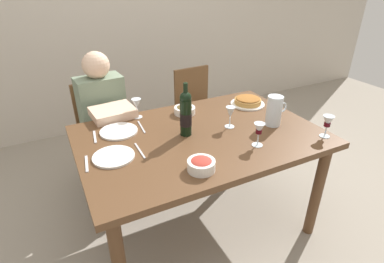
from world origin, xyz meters
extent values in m
plane|color=gray|center=(0.00, 0.00, 0.00)|extent=(8.00, 8.00, 0.00)
cube|color=beige|center=(0.00, 1.97, 1.40)|extent=(8.00, 0.10, 2.80)
cube|color=brown|center=(0.00, 0.00, 0.74)|extent=(1.50, 1.00, 0.04)
cylinder|color=brown|center=(0.67, -0.42, 0.36)|extent=(0.07, 0.07, 0.72)
cylinder|color=brown|center=(-0.67, 0.42, 0.36)|extent=(0.07, 0.07, 0.72)
cylinder|color=brown|center=(0.67, 0.42, 0.36)|extent=(0.07, 0.07, 0.72)
cylinder|color=black|center=(-0.08, 0.04, 0.88)|extent=(0.07, 0.07, 0.23)
sphere|color=black|center=(-0.08, 0.04, 1.01)|extent=(0.07, 0.07, 0.07)
cylinder|color=black|center=(-0.08, 0.04, 1.06)|extent=(0.03, 0.03, 0.08)
cylinder|color=black|center=(-0.08, 0.04, 0.87)|extent=(0.07, 0.07, 0.08)
cylinder|color=silver|center=(0.49, -0.10, 0.86)|extent=(0.10, 0.10, 0.20)
cylinder|color=silver|center=(0.49, -0.10, 0.82)|extent=(0.09, 0.09, 0.12)
torus|color=silver|center=(0.56, -0.10, 0.87)|extent=(0.07, 0.01, 0.07)
cylinder|color=white|center=(0.55, 0.26, 0.77)|extent=(0.26, 0.26, 0.01)
cylinder|color=#C18E47|center=(0.55, 0.26, 0.79)|extent=(0.20, 0.20, 0.03)
ellipsoid|color=#9E6028|center=(0.55, 0.26, 0.81)|extent=(0.18, 0.18, 0.02)
cylinder|color=white|center=(-0.18, -0.35, 0.79)|extent=(0.15, 0.15, 0.06)
ellipsoid|color=#B2382D|center=(-0.18, -0.35, 0.81)|extent=(0.12, 0.12, 0.04)
cylinder|color=white|center=(0.04, 0.32, 0.78)|extent=(0.15, 0.15, 0.05)
ellipsoid|color=brown|center=(0.04, 0.32, 0.80)|extent=(0.12, 0.12, 0.03)
cylinder|color=silver|center=(-0.28, 0.41, 0.76)|extent=(0.06, 0.06, 0.00)
cylinder|color=silver|center=(-0.28, 0.41, 0.80)|extent=(0.01, 0.01, 0.07)
cone|color=silver|center=(-0.28, 0.41, 0.87)|extent=(0.07, 0.07, 0.07)
cylinder|color=silver|center=(0.67, -0.38, 0.76)|extent=(0.06, 0.06, 0.00)
cylinder|color=silver|center=(0.67, -0.38, 0.80)|extent=(0.01, 0.01, 0.06)
cone|color=silver|center=(0.67, -0.38, 0.86)|extent=(0.07, 0.07, 0.07)
cylinder|color=#470A14|center=(0.67, -0.38, 0.84)|extent=(0.04, 0.04, 0.03)
cylinder|color=silver|center=(0.22, 0.00, 0.76)|extent=(0.06, 0.06, 0.00)
cylinder|color=silver|center=(0.22, 0.00, 0.80)|extent=(0.01, 0.01, 0.07)
cone|color=silver|center=(0.22, 0.00, 0.87)|extent=(0.06, 0.06, 0.07)
cylinder|color=silver|center=(0.23, -0.28, 0.76)|extent=(0.06, 0.06, 0.00)
cylinder|color=silver|center=(0.23, -0.28, 0.80)|extent=(0.01, 0.01, 0.07)
cone|color=silver|center=(0.23, -0.28, 0.87)|extent=(0.06, 0.06, 0.07)
cylinder|color=#470A14|center=(0.23, -0.28, 0.85)|extent=(0.04, 0.04, 0.02)
cylinder|color=white|center=(-0.56, -0.03, 0.77)|extent=(0.23, 0.23, 0.01)
cylinder|color=white|center=(-0.45, 0.26, 0.77)|extent=(0.24, 0.24, 0.01)
cube|color=silver|center=(-0.70, -0.03, 0.76)|extent=(0.03, 0.16, 0.00)
cube|color=silver|center=(-0.41, -0.03, 0.76)|extent=(0.01, 0.18, 0.00)
cube|color=silver|center=(-0.30, 0.26, 0.76)|extent=(0.02, 0.18, 0.00)
cube|color=silver|center=(-0.60, 0.26, 0.76)|extent=(0.03, 0.16, 0.00)
cube|color=brown|center=(-0.45, 0.83, 0.46)|extent=(0.43, 0.43, 0.02)
cube|color=brown|center=(-0.47, 1.01, 0.67)|extent=(0.36, 0.06, 0.40)
cylinder|color=brown|center=(-0.60, 0.64, 0.23)|extent=(0.04, 0.04, 0.45)
cylinder|color=brown|center=(-0.27, 0.67, 0.23)|extent=(0.04, 0.04, 0.45)
cylinder|color=brown|center=(-0.63, 0.98, 0.23)|extent=(0.04, 0.04, 0.45)
cylinder|color=brown|center=(-0.30, 1.01, 0.23)|extent=(0.04, 0.04, 0.45)
cube|color=gray|center=(-0.45, 0.79, 0.72)|extent=(0.36, 0.23, 0.50)
sphere|color=beige|center=(-0.45, 0.79, 1.06)|extent=(0.20, 0.20, 0.20)
cube|color=#33333D|center=(-0.43, 0.60, 0.47)|extent=(0.34, 0.40, 0.14)
cube|color=#33333D|center=(-0.42, 0.45, 0.20)|extent=(0.28, 0.14, 0.40)
cube|color=beige|center=(-0.43, 0.51, 0.79)|extent=(0.31, 0.26, 0.06)
cube|color=brown|center=(0.45, 0.81, 0.46)|extent=(0.43, 0.43, 0.02)
cube|color=brown|center=(0.44, 1.00, 0.67)|extent=(0.36, 0.05, 0.40)
cylinder|color=brown|center=(0.29, 0.63, 0.23)|extent=(0.04, 0.04, 0.45)
cylinder|color=brown|center=(0.63, 0.66, 0.23)|extent=(0.04, 0.04, 0.45)
cylinder|color=brown|center=(0.27, 0.97, 0.23)|extent=(0.04, 0.04, 0.45)
cylinder|color=brown|center=(0.61, 1.00, 0.23)|extent=(0.04, 0.04, 0.45)
camera|label=1|loc=(-0.80, -1.48, 1.67)|focal=28.39mm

